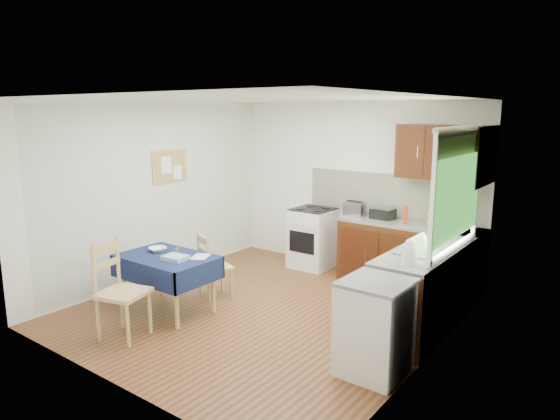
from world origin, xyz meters
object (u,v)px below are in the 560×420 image
Objects in this scene: dish_rack at (418,252)px; chair_far at (212,264)px; toaster at (355,209)px; sandwich_press at (383,213)px; dining_table at (167,264)px; chair_near at (119,287)px; kettle at (410,253)px.

chair_far is at bearing -155.22° from dish_rack.
chair_far is 2.93× the size of toaster.
chair_far is at bearing -135.12° from sandwich_press.
toaster reaches higher than dining_table.
dish_rack reaches higher than dining_table.
chair_near is 3.44m from toaster.
kettle is at bearing -74.66° from chair_near.
kettle reaches higher than dish_rack.
kettle is (2.57, 0.11, 0.57)m from chair_far.
chair_far is 2.45m from sandwich_press.
kettle reaches higher than dining_table.
sandwich_press reaches higher than chair_near.
chair_far is at bearing 70.78° from dining_table.
chair_near is 3.58× the size of toaster.
sandwich_press reaches higher than dining_table.
dish_rack is (2.63, 1.13, 0.34)m from dining_table.
toaster is at bearing -32.83° from chair_near.
kettle is at bearing -67.38° from dish_rack.
dish_rack reaches higher than chair_near.
toaster is 0.66× the size of dish_rack.
toaster reaches higher than chair_near.
dining_table is 0.66m from chair_far.
toaster is 1.12× the size of kettle.
sandwich_press is at bearing 122.27° from kettle.
kettle is (2.56, 1.52, 0.47)m from chair_near.
chair_far is at bearing -126.94° from toaster.
dish_rack is at bearing -145.87° from chair_far.
chair_near is at bearing 113.78° from chair_far.
toaster is (1.02, 3.25, 0.45)m from chair_near.
sandwich_press is (0.41, 0.06, -0.02)m from toaster.
chair_near is 3.01m from kettle.
kettle is at bearing 6.77° from dining_table.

